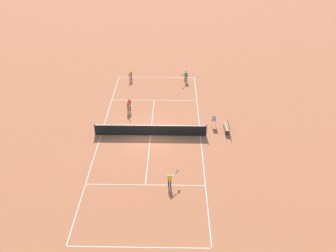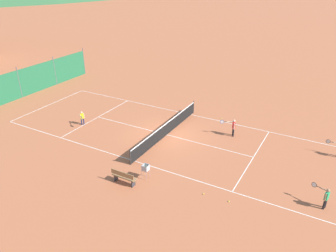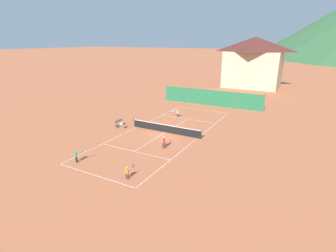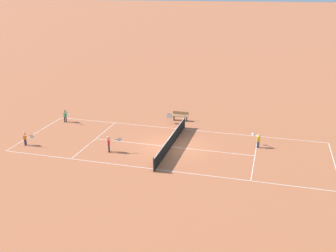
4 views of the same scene
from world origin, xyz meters
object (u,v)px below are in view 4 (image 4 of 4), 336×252
at_px(player_near_baseline, 25,138).
at_px(tennis_ball_near_corner, 119,167).
at_px(tennis_ball_far_corner, 132,120).
at_px(tennis_ball_by_net_left, 173,156).
at_px(tennis_net, 171,141).
at_px(courtside_bench, 180,116).
at_px(player_far_service, 258,140).
at_px(player_far_baseline, 109,143).
at_px(tennis_ball_alley_left, 118,119).
at_px(tennis_ball_mid_court, 17,151).
at_px(ball_hopper, 169,116).
at_px(player_near_service, 65,115).

distance_m(player_near_baseline, tennis_ball_near_corner, 8.75).
height_order(tennis_ball_far_corner, tennis_ball_by_net_left, same).
height_order(tennis_net, courtside_bench, tennis_net).
xyz_separation_m(player_near_baseline, player_far_service, (-4.44, 17.52, 0.00)).
height_order(player_far_baseline, courtside_bench, player_far_baseline).
bearing_deg(tennis_ball_far_corner, tennis_ball_alley_left, -87.36).
relative_size(tennis_ball_alley_left, courtside_bench, 0.04).
relative_size(tennis_ball_far_corner, tennis_ball_by_net_left, 1.00).
distance_m(player_near_baseline, tennis_ball_far_corner, 9.81).
height_order(player_near_baseline, courtside_bench, player_near_baseline).
bearing_deg(tennis_ball_mid_court, courtside_bench, 135.28).
distance_m(tennis_ball_near_corner, ball_hopper, 9.93).
distance_m(tennis_ball_by_net_left, tennis_ball_near_corner, 4.17).
bearing_deg(player_near_baseline, tennis_ball_near_corner, 77.88).
relative_size(tennis_net, player_near_service, 7.72).
bearing_deg(tennis_ball_by_net_left, player_near_baseline, -85.25).
bearing_deg(courtside_bench, player_near_baseline, -48.43).
bearing_deg(tennis_ball_near_corner, player_near_service, -132.59).
bearing_deg(tennis_ball_near_corner, ball_hopper, 174.70).
distance_m(player_near_service, tennis_ball_mid_court, 7.11).
xyz_separation_m(player_near_baseline, player_far_baseline, (-0.55, 6.84, 0.10)).
bearing_deg(tennis_net, tennis_ball_by_net_left, 18.12).
distance_m(tennis_ball_by_net_left, tennis_ball_mid_court, 11.82).
xyz_separation_m(tennis_ball_alley_left, ball_hopper, (-0.30, 4.92, 0.62)).
distance_m(tennis_net, player_near_baseline, 11.38).
bearing_deg(player_far_service, tennis_net, -75.24).
bearing_deg(player_near_service, tennis_ball_far_corner, 108.90).
bearing_deg(tennis_ball_alley_left, player_near_baseline, -30.34).
relative_size(player_far_service, tennis_ball_mid_court, 16.59).
bearing_deg(courtside_bench, tennis_ball_far_corner, -73.44).
bearing_deg(tennis_ball_mid_court, tennis_ball_far_corner, 146.82).
bearing_deg(player_near_baseline, player_far_baseline, 94.57).
bearing_deg(ball_hopper, tennis_net, 16.78).
relative_size(player_far_service, tennis_ball_by_net_left, 16.59).
xyz_separation_m(player_far_service, tennis_ball_mid_court, (5.68, -17.50, -0.61)).
bearing_deg(ball_hopper, player_near_baseline, -49.63).
xyz_separation_m(tennis_net, tennis_ball_near_corner, (4.57, -2.51, -0.47)).
bearing_deg(tennis_ball_by_net_left, tennis_ball_alley_left, -133.62).
bearing_deg(courtside_bench, player_far_baseline, -21.72).
bearing_deg(tennis_ball_by_net_left, tennis_net, -161.88).
relative_size(player_far_service, tennis_ball_alley_left, 16.59).
height_order(tennis_net, tennis_ball_alley_left, tennis_net).
bearing_deg(courtside_bench, player_far_service, 57.52).
bearing_deg(tennis_net, tennis_ball_near_corner, -28.82).
distance_m(player_near_service, courtside_bench, 10.56).
distance_m(player_far_service, tennis_ball_near_corner, 10.98).
bearing_deg(tennis_ball_mid_court, tennis_ball_by_net_left, 100.77).
bearing_deg(courtside_bench, player_near_service, -72.09).
xyz_separation_m(tennis_ball_far_corner, ball_hopper, (-0.24, 3.52, 0.62)).
relative_size(player_near_baseline, tennis_ball_far_corner, 16.53).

